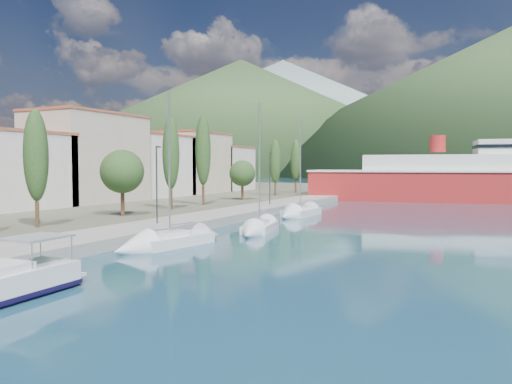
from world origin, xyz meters
The scene contains 10 objects.
ground centered at (0.00, 120.00, 0.00)m, with size 1400.00×1400.00×0.00m, color navy.
quay centered at (-9.00, 26.00, 0.40)m, with size 5.00×88.00×0.80m, color gray.
land_strip centered at (-47.00, 36.00, 0.35)m, with size 70.00×148.00×0.70m, color #565644.
town_buildings centered at (-32.00, 36.91, 5.57)m, with size 9.20×69.20×11.30m.
tree_row centered at (-15.98, 30.24, 5.61)m, with size 3.99×61.63×10.58m.
lamp_posts centered at (-9.00, 14.97, 4.08)m, with size 0.15×43.48×6.06m.
sailboat_near centered at (-4.62, 8.45, 0.30)m, with size 3.65×7.94×10.99m.
sailboat_mid centered at (-1.97, 17.94, 0.28)m, with size 3.66×8.00×11.15m.
sailboat_far centered at (-3.77, 31.06, 0.31)m, with size 2.77×7.68×11.14m.
ferry centered at (14.30, 64.72, 3.19)m, with size 53.80×19.03×10.47m.
Camera 1 is at (14.90, -17.03, 5.30)m, focal length 35.00 mm.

